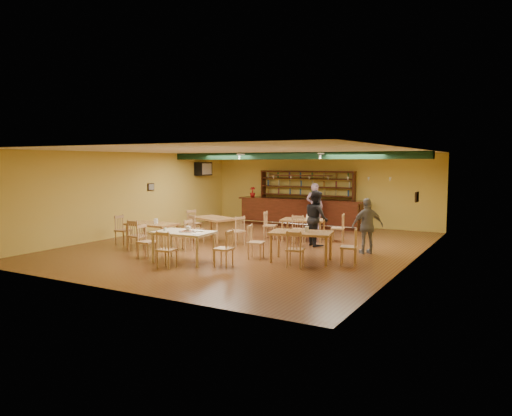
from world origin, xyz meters
The scene contains 23 objects.
floor centered at (0.00, 0.00, 0.00)m, with size 12.00×12.00×0.00m, color brown.
ceiling_beam centered at (0.00, 2.80, 2.87)m, with size 10.00×0.30×0.25m, color black.
track_rail_left centered at (-1.80, 3.40, 2.94)m, with size 0.05×2.50×0.05m, color silver.
track_rail_right centered at (1.40, 3.40, 2.94)m, with size 0.05×2.50×0.05m, color silver.
ac_unit centered at (-4.80, 4.20, 2.35)m, with size 0.34×0.70×0.48m, color silver.
picture_left centered at (-4.97, 1.00, 1.70)m, with size 0.04×0.34×0.28m, color black.
picture_right centered at (4.97, 0.50, 1.70)m, with size 0.04×0.34×0.28m, color black.
bar_counter centered at (-0.59, 5.15, 0.56)m, with size 5.45×0.85×1.13m, color black.
back_bar_hutch centered at (-0.59, 5.78, 1.14)m, with size 4.22×0.40×2.28m, color black.
poinsettia centered at (-2.87, 5.15, 1.35)m, with size 0.24×0.24×0.43m, color #990E0E.
dining_table_a centered at (-1.61, 0.33, 0.39)m, with size 1.56×0.94×0.78m, color brown.
dining_table_b centered at (1.00, 1.87, 0.36)m, with size 1.44×0.86×0.72m, color brown.
dining_table_c centered at (-2.52, -1.73, 0.38)m, with size 1.52×0.91×0.76m, color brown.
dining_table_d centered at (2.40, -1.45, 0.40)m, with size 1.61×0.97×0.81m, color brown.
near_table centered at (-0.28, -3.04, 0.41)m, with size 1.53×0.98×0.82m, color tan.
pizza_tray centered at (-0.18, -3.04, 0.83)m, with size 0.40×0.40×0.01m, color silver.
parmesan_shaker centered at (-0.78, -3.20, 0.88)m, with size 0.07×0.07×0.11m, color #EAE5C6.
napkin_stack centered at (0.10, -2.82, 0.84)m, with size 0.20×0.15×0.03m, color white.
pizza_server centered at (-0.01, -2.98, 0.84)m, with size 0.32×0.09×0.00m, color silver.
side_plate centered at (0.32, -3.26, 0.83)m, with size 0.22×0.22×0.01m, color white.
patron_bar centered at (0.39, 4.33, 0.92)m, with size 0.67×0.44×1.84m, color #844699.
patron_right_a centered at (1.80, 1.07, 0.88)m, with size 0.86×0.67×1.76m, color black.
patron_right_b centered at (3.60, 0.55, 0.81)m, with size 0.94×0.39×1.61m, color gray.
Camera 1 is at (7.61, -13.14, 2.65)m, focal length 34.02 mm.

